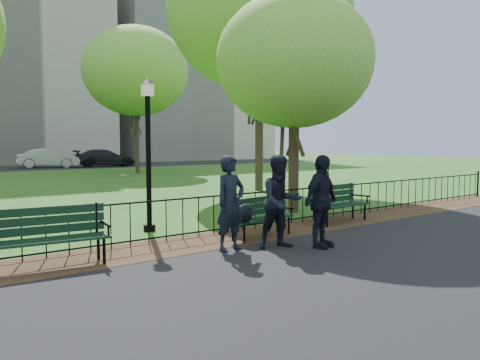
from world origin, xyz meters
TOP-DOWN VIEW (x-y plane):
  - ground at (0.00, 0.00)m, footprint 120.00×120.00m
  - asphalt_path at (0.00, -3.40)m, footprint 60.00×9.20m
  - dirt_strip at (0.00, 1.50)m, footprint 60.00×1.60m
  - iron_fence at (0.00, 2.00)m, footprint 24.06×0.06m
  - apartment_east at (26.00, 48.00)m, footprint 20.00×15.00m
  - park_bench_main at (0.23, 1.10)m, footprint 1.72×0.73m
  - park_bench_left_a at (-3.93, 1.38)m, footprint 1.98×0.81m
  - park_bench_right_a at (3.26, 1.41)m, footprint 1.91×0.72m
  - lamppost at (-1.14, 3.30)m, footprint 0.32×0.32m
  - tree_near_e at (3.65, 3.44)m, footprint 4.60×4.60m
  - tree_mid_e at (6.99, 9.06)m, footprint 7.88×7.88m
  - tree_far_e at (8.13, 23.73)m, footprint 7.23×7.23m
  - person_left at (-0.82, 0.52)m, footprint 0.71×0.50m
  - person_mid at (0.09, 0.11)m, footprint 0.98×0.68m
  - person_right at (0.74, -0.35)m, footprint 1.14×0.67m
  - sedan_silver at (4.98, 33.88)m, footprint 5.12×3.15m
  - sedan_dark at (9.52, 33.23)m, footprint 5.44×2.88m

SIDE VIEW (x-z plane):
  - ground at x=0.00m, z-range 0.00..0.00m
  - asphalt_path at x=0.00m, z-range 0.00..0.01m
  - dirt_strip at x=0.00m, z-range 0.01..0.02m
  - iron_fence at x=0.00m, z-range 0.00..1.00m
  - park_bench_main at x=0.23m, z-range 0.10..1.05m
  - park_bench_right_a at x=3.26m, z-range 0.08..1.14m
  - park_bench_left_a at x=-3.93m, z-range 0.08..1.17m
  - sedan_dark at x=9.52m, z-range 0.01..1.52m
  - sedan_silver at x=4.98m, z-range 0.01..1.60m
  - person_left at x=-0.82m, z-range 0.01..1.83m
  - person_mid at x=0.09m, z-range 0.01..1.83m
  - person_right at x=0.74m, z-range 0.01..1.84m
  - lamppost at x=-1.14m, z-range 0.16..3.70m
  - tree_near_e at x=3.65m, z-range 1.24..7.65m
  - tree_far_e at x=8.13m, z-range 1.96..12.04m
  - tree_mid_e at x=6.99m, z-range 2.14..13.13m
  - apartment_east at x=26.00m, z-range 0.00..24.00m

